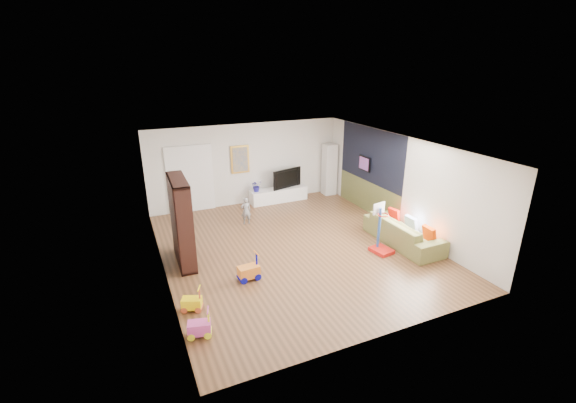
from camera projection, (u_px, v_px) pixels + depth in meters
name	position (u px, v px, depth m)	size (l,w,h in m)	color
floor	(294.00, 248.00, 10.06)	(6.50, 7.50, 0.00)	brown
ceiling	(295.00, 146.00, 9.13)	(6.50, 7.50, 0.00)	white
wall_back	(247.00, 164.00, 12.81)	(6.50, 0.00, 2.70)	silver
wall_front	(390.00, 269.00, 6.38)	(6.50, 0.00, 2.70)	silver
wall_left	(159.00, 220.00, 8.35)	(0.00, 7.50, 2.70)	silver
wall_right	(399.00, 183.00, 10.83)	(0.00, 7.50, 2.70)	white
navy_accent	(371.00, 155.00, 11.86)	(0.01, 3.20, 1.70)	black
olive_wainscot	(367.00, 197.00, 12.32)	(0.01, 3.20, 1.00)	brown
doorway	(191.00, 180.00, 12.15)	(1.45, 0.06, 2.10)	white
painting_back	(240.00, 159.00, 12.61)	(0.62, 0.06, 0.92)	gold
artwork_right	(364.00, 163.00, 12.11)	(0.04, 0.56, 0.46)	#7F3F8C
media_console	(279.00, 195.00, 13.30)	(2.00, 0.50, 0.47)	white
tall_cabinet	(329.00, 169.00, 13.82)	(0.43, 0.43, 1.84)	silver
bookshelf	(181.00, 222.00, 9.01)	(0.38, 1.43, 2.10)	black
sofa	(403.00, 232.00, 10.17)	(2.33, 0.91, 0.68)	olive
basketball_hoop	(383.00, 229.00, 9.59)	(0.44, 0.54, 1.29)	red
ride_on_yellow	(191.00, 299.00, 7.45)	(0.38, 0.23, 0.50)	yellow
ride_on_orange	(249.00, 267.00, 8.48)	(0.47, 0.29, 0.62)	orange
ride_on_pink	(199.00, 323.00, 6.74)	(0.40, 0.25, 0.53)	#D247A2
child	(246.00, 211.00, 11.39)	(0.30, 0.20, 0.83)	gray
tv	(285.00, 178.00, 13.26)	(1.16, 0.15, 0.67)	black
vase_plant	(256.00, 186.00, 12.85)	(0.36, 0.31, 0.40)	navy
pillow_left	(429.00, 234.00, 9.57)	(0.10, 0.39, 0.39)	#CF3600
pillow_center	(411.00, 223.00, 10.20)	(0.10, 0.39, 0.39)	silver
pillow_right	(394.00, 214.00, 10.80)	(0.09, 0.34, 0.34)	#B51105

